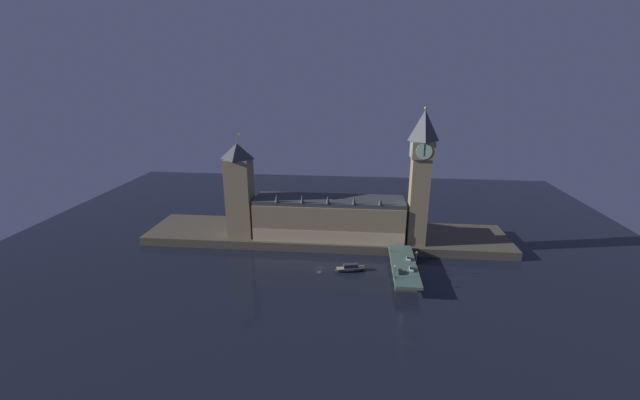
# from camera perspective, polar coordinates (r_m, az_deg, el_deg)

# --- Properties ---
(ground_plane) EXTENTS (400.00, 400.00, 0.00)m
(ground_plane) POSITION_cam_1_polar(r_m,az_deg,el_deg) (211.33, -0.13, -9.82)
(ground_plane) COLOR black
(embankment) EXTENTS (220.00, 42.00, 5.05)m
(embankment) POSITION_cam_1_polar(r_m,az_deg,el_deg) (245.45, 0.78, -5.11)
(embankment) COLOR #4C4438
(embankment) RESTS_ON ground_plane
(parliament_hall) EXTENTS (87.60, 23.57, 28.46)m
(parliament_hall) POSITION_cam_1_polar(r_m,az_deg,el_deg) (233.62, 1.32, -2.54)
(parliament_hall) COLOR #8E7A56
(parliament_hall) RESTS_ON embankment
(clock_tower) EXTENTS (12.38, 12.49, 77.11)m
(clock_tower) POSITION_cam_1_polar(r_m,az_deg,el_deg) (221.97, 14.40, 3.64)
(clock_tower) COLOR #8E7A56
(clock_tower) RESTS_ON embankment
(victoria_tower) EXTENTS (14.42, 14.42, 61.96)m
(victoria_tower) POSITION_cam_1_polar(r_m,az_deg,el_deg) (234.75, -11.61, 1.38)
(victoria_tower) COLOR #8E7A56
(victoria_tower) RESTS_ON embankment
(bridge) EXTENTS (12.46, 46.00, 6.90)m
(bridge) POSITION_cam_1_polar(r_m,az_deg,el_deg) (205.48, 12.07, -9.67)
(bridge) COLOR #476656
(bridge) RESTS_ON ground_plane
(car_northbound_trail) EXTENTS (1.89, 4.57, 1.51)m
(car_northbound_trail) POSITION_cam_1_polar(r_m,az_deg,el_deg) (195.13, 11.62, -10.17)
(car_northbound_trail) COLOR black
(car_northbound_trail) RESTS_ON bridge
(car_southbound_lead) EXTENTS (1.88, 4.70, 1.39)m
(car_southbound_lead) POSITION_cam_1_polar(r_m,az_deg,el_deg) (198.70, 13.12, -9.76)
(car_southbound_lead) COLOR silver
(car_southbound_lead) RESTS_ON bridge
(car_southbound_trail) EXTENTS (2.01, 4.19, 1.32)m
(car_southbound_trail) POSITION_cam_1_polar(r_m,az_deg,el_deg) (208.98, 12.73, -8.32)
(car_southbound_trail) COLOR white
(car_southbound_trail) RESTS_ON bridge
(pedestrian_near_rail) EXTENTS (0.38, 0.38, 1.83)m
(pedestrian_near_rail) POSITION_cam_1_polar(r_m,az_deg,el_deg) (189.26, 10.97, -10.97)
(pedestrian_near_rail) COLOR black
(pedestrian_near_rail) RESTS_ON bridge
(pedestrian_mid_walk) EXTENTS (0.38, 0.38, 1.76)m
(pedestrian_mid_walk) POSITION_cam_1_polar(r_m,az_deg,el_deg) (208.52, 13.52, -8.34)
(pedestrian_mid_walk) COLOR black
(pedestrian_mid_walk) RESTS_ON bridge
(pedestrian_far_rail) EXTENTS (0.38, 0.38, 1.72)m
(pedestrian_far_rail) POSITION_cam_1_polar(r_m,az_deg,el_deg) (216.19, 10.28, -7.16)
(pedestrian_far_rail) COLOR black
(pedestrian_far_rail) RESTS_ON bridge
(street_lamp_near) EXTENTS (1.34, 0.60, 6.45)m
(street_lamp_near) POSITION_cam_1_polar(r_m,az_deg,el_deg) (188.91, 10.87, -9.96)
(street_lamp_near) COLOR #2D3333
(street_lamp_near) RESTS_ON bridge
(street_lamp_mid) EXTENTS (1.34, 0.60, 7.02)m
(street_lamp_mid) POSITION_cam_1_polar(r_m,az_deg,el_deg) (203.32, 13.85, -7.99)
(street_lamp_mid) COLOR #2D3333
(street_lamp_mid) RESTS_ON bridge
(boat_upstream) EXTENTS (17.32, 7.86, 4.04)m
(boat_upstream) POSITION_cam_1_polar(r_m,az_deg,el_deg) (207.99, 4.48, -9.90)
(boat_upstream) COLOR #28282D
(boat_upstream) RESTS_ON ground_plane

